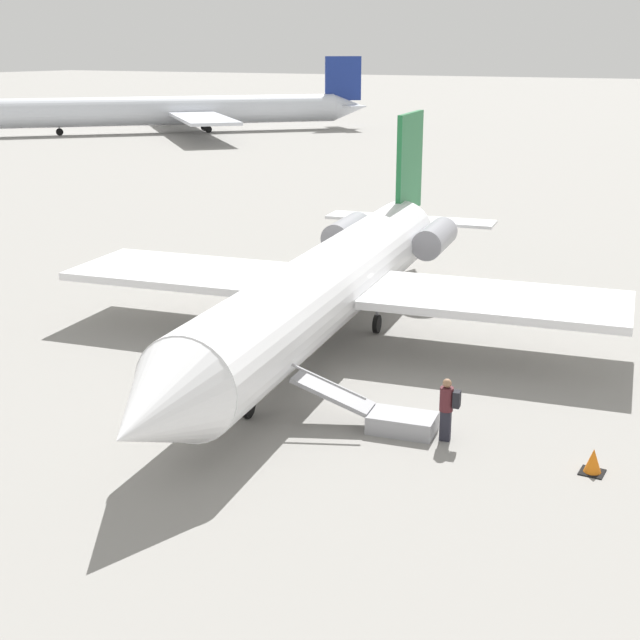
{
  "coord_description": "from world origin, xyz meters",
  "views": [
    {
      "loc": [
        25.95,
        14.03,
        9.98
      ],
      "look_at": [
        2.9,
        1.35,
        1.93
      ],
      "focal_mm": 50.0,
      "sensor_mm": 36.0,
      "label": 1
    }
  ],
  "objects_px": {
    "airplane_far_center": "(179,110)",
    "boarding_stairs": "(388,417)",
    "passenger": "(448,405)",
    "airplane_main": "(335,279)"
  },
  "relations": [
    {
      "from": "airplane_far_center",
      "to": "passenger",
      "type": "height_order",
      "value": "airplane_far_center"
    },
    {
      "from": "airplane_main",
      "to": "passenger",
      "type": "relative_size",
      "value": 15.67
    },
    {
      "from": "airplane_far_center",
      "to": "passenger",
      "type": "relative_size",
      "value": 22.31
    },
    {
      "from": "airplane_far_center",
      "to": "boarding_stairs",
      "type": "distance_m",
      "value": 91.68
    },
    {
      "from": "boarding_stairs",
      "to": "passenger",
      "type": "relative_size",
      "value": 2.37
    },
    {
      "from": "passenger",
      "to": "boarding_stairs",
      "type": "bearing_deg",
      "value": -5.3
    },
    {
      "from": "boarding_stairs",
      "to": "airplane_main",
      "type": "bearing_deg",
      "value": -61.07
    },
    {
      "from": "airplane_main",
      "to": "boarding_stairs",
      "type": "height_order",
      "value": "airplane_main"
    },
    {
      "from": "airplane_far_center",
      "to": "boarding_stairs",
      "type": "bearing_deg",
      "value": 85.36
    },
    {
      "from": "airplane_main",
      "to": "passenger",
      "type": "distance_m",
      "value": 9.22
    }
  ]
}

